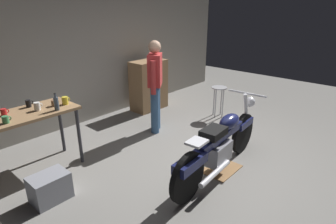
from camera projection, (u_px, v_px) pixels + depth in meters
name	position (u px, v px, depth m)	size (l,w,h in m)	color
ground_plane	(204.00, 163.00, 4.24)	(12.00, 12.00, 0.00)	gray
back_wall	(88.00, 42.00, 5.42)	(8.00, 0.12, 3.10)	gray
workbench	(26.00, 121.00, 3.74)	(1.30, 0.64, 0.90)	#99724C
motorcycle	(220.00, 144.00, 3.85)	(2.19, 0.60, 1.00)	black
person_standing	(155.00, 83.00, 5.01)	(0.47, 0.40, 1.67)	#3A5C85
shop_stool	(219.00, 94.00, 5.84)	(0.32, 0.32, 0.64)	#B2B2B7
wooden_dresser	(149.00, 85.00, 6.26)	(0.80, 0.47, 1.10)	#99724C
drip_tray	(221.00, 169.00, 4.07)	(0.56, 0.40, 0.01)	olive
storage_bin	(50.00, 187.00, 3.39)	(0.44, 0.32, 0.34)	gray
mug_green_speckled	(6.00, 120.00, 3.36)	(0.11, 0.08, 0.09)	#3D7F4C
mug_white_ceramic	(37.00, 106.00, 3.77)	(0.12, 0.08, 0.11)	white
mug_brown_stoneware	(54.00, 103.00, 3.94)	(0.11, 0.08, 0.09)	brown
mug_black_matte	(29.00, 103.00, 3.89)	(0.10, 0.07, 0.10)	black
mug_yellow_tall	(65.00, 101.00, 4.00)	(0.12, 0.08, 0.11)	yellow
mug_red_diner	(4.00, 112.00, 3.59)	(0.10, 0.07, 0.09)	red
bottle	(56.00, 103.00, 3.76)	(0.06, 0.06, 0.24)	#3F4C59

